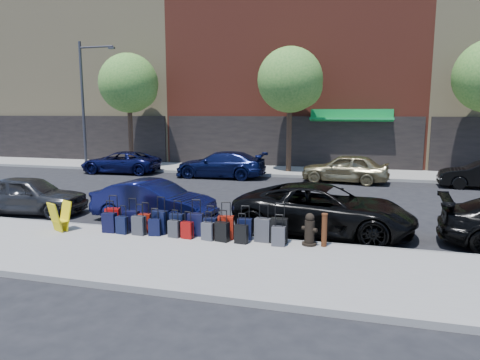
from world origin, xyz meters
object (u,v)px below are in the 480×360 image
(car_far_1, at_px, (220,165))
(suitcase_front_5, at_px, (196,224))
(tree_center, at_px, (292,82))
(car_near_0, at_px, (29,195))
(streetlight, at_px, (85,97))
(bollard, at_px, (324,230))
(tree_left, at_px, (131,85))
(fire_hydrant, at_px, (310,230))
(display_rack, at_px, (60,217))
(car_near_2, at_px, (324,209))
(car_far_0, at_px, (121,162))
(car_far_2, at_px, (345,168))
(car_near_1, at_px, (154,201))

(car_far_1, bearing_deg, suitcase_front_5, 14.36)
(tree_center, relative_size, car_near_0, 1.78)
(streetlight, xyz_separation_m, suitcase_front_5, (12.87, -13.57, -4.19))
(bollard, bearing_deg, car_near_0, 171.66)
(tree_center, distance_m, streetlight, 13.48)
(tree_left, relative_size, tree_center, 1.00)
(tree_center, xyz_separation_m, car_near_0, (-7.58, -12.77, -4.72))
(tree_left, relative_size, car_near_0, 1.78)
(fire_hydrant, relative_size, display_rack, 0.99)
(tree_left, distance_m, car_near_2, 18.91)
(car_far_0, distance_m, car_far_2, 13.23)
(tree_left, height_order, bollard, tree_left)
(display_rack, xyz_separation_m, car_far_0, (-5.39, 12.43, 0.08))
(bollard, xyz_separation_m, car_near_0, (-10.62, 1.56, 0.09))
(tree_center, height_order, car_near_0, tree_center)
(car_near_1, height_order, car_near_2, car_near_2)
(tree_left, xyz_separation_m, car_far_2, (13.72, -2.55, -4.65))
(suitcase_front_5, distance_m, car_near_0, 7.17)
(car_far_2, bearing_deg, car_far_0, -83.97)
(suitcase_front_5, relative_size, car_far_2, 0.23)
(streetlight, height_order, car_far_2, streetlight)
(car_near_2, height_order, car_far_1, car_near_2)
(tree_center, bearing_deg, car_far_2, -38.35)
(tree_left, distance_m, display_rack, 16.72)
(tree_center, height_order, car_far_1, tree_center)
(car_near_0, bearing_deg, car_far_0, 6.10)
(car_near_1, bearing_deg, fire_hydrant, -101.42)
(car_near_1, relative_size, car_near_2, 0.78)
(streetlight, distance_m, car_near_2, 20.53)
(bollard, height_order, car_far_1, car_far_1)
(car_near_1, distance_m, car_far_2, 11.68)
(streetlight, relative_size, car_near_2, 1.49)
(tree_left, xyz_separation_m, display_rack, (5.88, -14.89, -4.83))
(car_far_0, bearing_deg, car_far_2, 86.32)
(tree_center, distance_m, car_far_1, 6.44)
(streetlight, height_order, car_near_2, streetlight)
(car_near_2, bearing_deg, car_far_0, 57.82)
(streetlight, height_order, fire_hydrant, streetlight)
(tree_left, xyz_separation_m, suitcase_front_5, (9.93, -14.27, -4.94))
(suitcase_front_5, height_order, car_far_2, car_far_2)
(car_near_1, bearing_deg, car_far_1, 11.07)
(car_far_0, xyz_separation_m, car_far_2, (13.23, -0.09, 0.10))
(tree_center, relative_size, bollard, 8.22)
(tree_left, xyz_separation_m, tree_center, (10.50, 0.00, 0.00))
(suitcase_front_5, bearing_deg, car_far_0, 124.17)
(streetlight, distance_m, bollard, 21.77)
(display_rack, relative_size, car_far_0, 0.18)
(car_near_1, bearing_deg, tree_center, -6.08)
(car_near_0, xyz_separation_m, car_far_1, (3.99, 10.16, 0.05))
(car_near_2, bearing_deg, car_near_1, 96.78)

